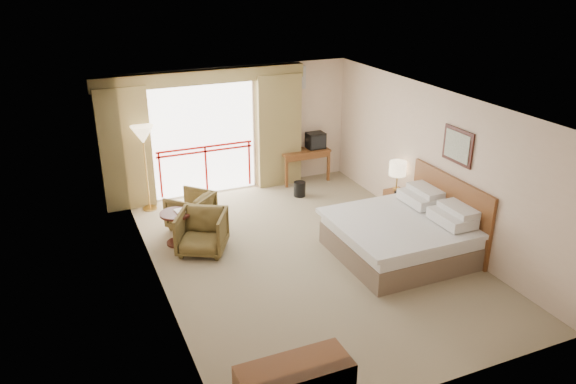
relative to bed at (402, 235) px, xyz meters
name	(u,v)px	position (x,y,z in m)	size (l,w,h in m)	color
floor	(307,256)	(-1.50, 0.60, -0.38)	(7.00, 7.00, 0.00)	gray
ceiling	(310,102)	(-1.50, 0.60, 2.32)	(7.00, 7.00, 0.00)	white
wall_back	(239,129)	(-1.50, 4.10, 0.97)	(5.00, 5.00, 0.00)	beige
wall_front	(443,290)	(-1.50, -2.90, 0.97)	(5.00, 5.00, 0.00)	beige
wall_left	(155,208)	(-4.00, 0.60, 0.97)	(7.00, 7.00, 0.00)	beige
wall_right	(434,163)	(1.00, 0.60, 0.97)	(7.00, 7.00, 0.00)	beige
balcony_door	(204,140)	(-2.30, 4.08, 0.82)	(2.40, 2.40, 0.00)	white
balcony_railing	(205,158)	(-2.30, 4.06, 0.44)	(2.09, 0.03, 1.02)	red
curtain_left	(125,149)	(-3.95, 3.95, 0.87)	(1.00, 0.26, 2.50)	olive
curtain_right	(278,131)	(-0.65, 3.95, 0.87)	(1.00, 0.26, 2.50)	olive
valance	(202,77)	(-2.30, 3.98, 2.17)	(4.40, 0.22, 0.28)	olive
hvac_vent	(295,78)	(-0.20, 4.07, 1.97)	(0.50, 0.04, 0.50)	silver
bed	(402,235)	(0.00, 0.00, 0.00)	(2.13, 2.06, 0.97)	brown
headboard	(449,212)	(0.96, 0.00, 0.27)	(0.06, 2.10, 1.30)	#643114
framed_art	(458,146)	(0.97, 0.00, 1.47)	(0.04, 0.72, 0.60)	black
nightstand	(396,204)	(0.81, 1.37, -0.11)	(0.37, 0.44, 0.53)	#643114
table_lamp	(398,169)	(0.81, 1.42, 0.61)	(0.33, 0.33, 0.59)	tan
phone	(400,193)	(0.76, 1.22, 0.19)	(0.16, 0.13, 0.07)	black
desk	(303,156)	(-0.05, 3.95, 0.20)	(1.14, 0.55, 0.75)	#643114
tv	(316,141)	(0.25, 3.90, 0.55)	(0.40, 0.32, 0.37)	black
coffee_maker	(289,146)	(-0.40, 3.90, 0.49)	(0.11, 0.11, 0.25)	black
cup	(296,150)	(-0.25, 3.85, 0.41)	(0.06, 0.06, 0.09)	white
wastebasket	(300,189)	(-0.52, 3.08, -0.22)	(0.26, 0.26, 0.32)	black
armchair_far	(192,227)	(-3.04, 2.52, -0.38)	(0.74, 0.76, 0.69)	#4A3C1C
armchair_near	(203,251)	(-3.10, 1.48, -0.38)	(0.80, 0.82, 0.75)	#4A3C1C
side_table	(176,223)	(-3.44, 1.94, 0.04)	(0.56, 0.56, 0.61)	black
book	(175,213)	(-3.44, 1.94, 0.24)	(0.17, 0.23, 0.02)	white
floor_lamp	(143,138)	(-3.62, 3.67, 1.14)	(0.45, 0.45, 1.76)	tan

